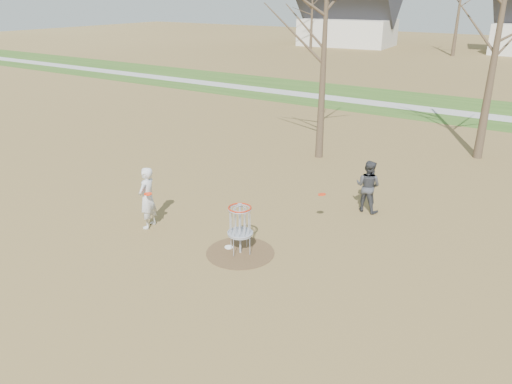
% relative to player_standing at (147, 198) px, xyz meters
% --- Properties ---
extents(ground, '(160.00, 160.00, 0.00)m').
position_rel_player_standing_xyz_m(ground, '(3.10, 0.17, -0.91)').
color(ground, brown).
rests_on(ground, ground).
extents(green_band, '(160.00, 8.00, 0.01)m').
position_rel_player_standing_xyz_m(green_band, '(3.10, 21.17, -0.90)').
color(green_band, '#2D5119').
rests_on(green_band, ground).
extents(footpath, '(160.00, 1.50, 0.01)m').
position_rel_player_standing_xyz_m(footpath, '(3.10, 20.17, -0.89)').
color(footpath, '#9E9E99').
rests_on(footpath, green_band).
extents(dirt_circle, '(1.80, 1.80, 0.01)m').
position_rel_player_standing_xyz_m(dirt_circle, '(3.10, 0.17, -0.90)').
color(dirt_circle, '#47331E').
rests_on(dirt_circle, ground).
extents(player_standing, '(0.56, 0.74, 1.81)m').
position_rel_player_standing_xyz_m(player_standing, '(0.00, 0.00, 0.00)').
color(player_standing, silver).
rests_on(player_standing, ground).
extents(player_throwing, '(0.83, 0.66, 1.64)m').
position_rel_player_standing_xyz_m(player_throwing, '(4.81, 4.55, -0.09)').
color(player_throwing, '#36373B').
rests_on(player_throwing, ground).
extents(disc_grounded, '(0.22, 0.22, 0.02)m').
position_rel_player_standing_xyz_m(disc_grounded, '(2.69, 0.22, -0.89)').
color(disc_grounded, white).
rests_on(disc_grounded, dirt_circle).
extents(discs_in_play, '(4.17, 3.03, 0.12)m').
position_rel_player_standing_xyz_m(discs_in_play, '(2.31, 1.28, 0.20)').
color(discs_in_play, red).
rests_on(discs_in_play, ground).
extents(disc_golf_basket, '(0.64, 0.64, 1.35)m').
position_rel_player_standing_xyz_m(disc_golf_basket, '(3.10, 0.17, 0.01)').
color(disc_golf_basket, '#9EA3AD').
rests_on(disc_golf_basket, ground).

